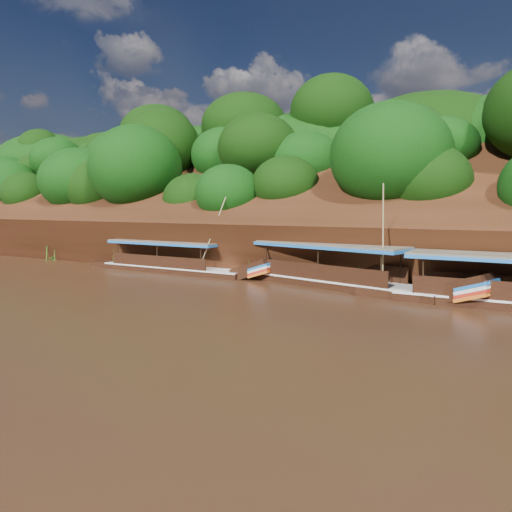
{
  "coord_description": "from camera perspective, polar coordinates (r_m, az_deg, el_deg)",
  "views": [
    {
      "loc": [
        11.71,
        -20.24,
        5.07
      ],
      "look_at": [
        -4.24,
        7.0,
        1.83
      ],
      "focal_mm": 35.0,
      "sensor_mm": 36.0,
      "label": 1
    }
  ],
  "objects": [
    {
      "name": "reeds",
      "position": [
        33.26,
        4.88,
        -1.41
      ],
      "size": [
        49.74,
        2.47,
        2.2
      ],
      "color": "#336218",
      "rests_on": "ground"
    },
    {
      "name": "boat_2",
      "position": [
        37.72,
        -8.52,
        -1.11
      ],
      "size": [
        14.89,
        2.51,
        6.06
      ],
      "rotation": [
        0.0,
        0.0,
        -0.01
      ],
      "color": "black",
      "rests_on": "ground"
    },
    {
      "name": "boat_1",
      "position": [
        30.61,
        10.74,
        -2.61
      ],
      "size": [
        15.68,
        5.8,
        6.73
      ],
      "rotation": [
        0.0,
        0.0,
        -0.24
      ],
      "color": "black",
      "rests_on": "ground"
    },
    {
      "name": "riverbank",
      "position": [
        44.65,
        15.06,
        1.58
      ],
      "size": [
        120.0,
        30.06,
        19.4
      ],
      "color": "black",
      "rests_on": "ground"
    },
    {
      "name": "ground",
      "position": [
        23.93,
        0.29,
        -6.37
      ],
      "size": [
        160.0,
        160.0,
        0.0
      ],
      "primitive_type": "plane",
      "color": "black",
      "rests_on": "ground"
    }
  ]
}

